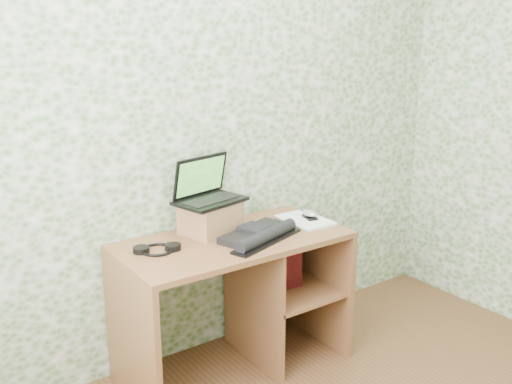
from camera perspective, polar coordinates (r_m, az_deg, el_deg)
wall_back at (r=3.08m, az=-5.52°, el=6.67°), size 3.50×0.00×3.50m
desk at (r=3.12m, az=-1.29°, el=-8.85°), size 1.20×0.60×0.75m
riser at (r=3.03m, az=-4.57°, el=-2.57°), size 0.32×0.29×0.17m
laptop at (r=3.02m, az=-4.99°, el=0.13°), size 0.40×0.32×0.24m
keyboard at (r=2.95m, az=0.36°, el=-4.24°), size 0.49×0.38×0.07m
headphones at (r=2.83m, az=-9.85°, el=-5.64°), size 0.22×0.21×0.03m
notepad at (r=3.23m, az=4.90°, el=-2.81°), size 0.23×0.32×0.01m
mouse at (r=3.24m, az=5.41°, el=-2.33°), size 0.09×0.12×0.04m
pen at (r=3.33m, az=5.04°, el=-2.09°), size 0.04×0.13×0.01m
red_box at (r=3.19m, az=2.21°, el=-7.00°), size 0.27×0.12×0.32m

